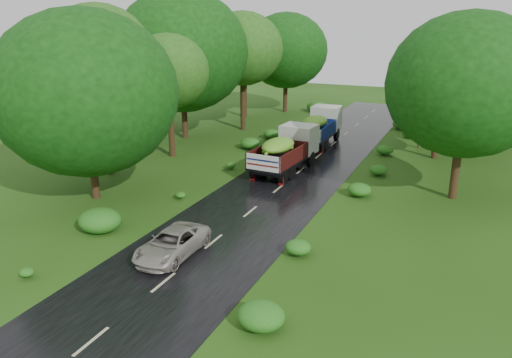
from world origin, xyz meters
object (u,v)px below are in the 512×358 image
Objects in this scene: truck_far at (320,125)px; utility_pole at (423,99)px; car at (172,244)px; truck_near at (287,148)px.

truck_far is 0.88× the size of utility_pole.
truck_far is at bearing 90.43° from car.
utility_pole is (7.50, 1.80, 2.28)m from truck_far.
utility_pole is (7.31, 23.38, 3.24)m from car.
car is at bearing -90.28° from truck_far.
utility_pole reaches higher than truck_far.
truck_far is 21.60m from car.
truck_near is 1.02× the size of truck_far.
truck_near is 8.00m from truck_far.
car is at bearing -86.55° from truck_near.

